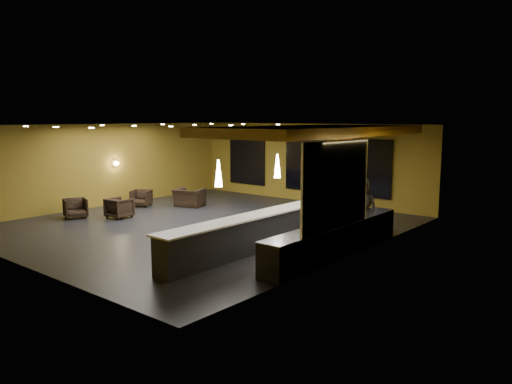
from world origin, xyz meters
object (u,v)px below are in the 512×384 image
Objects in this scene: column at (346,174)px; pendant_2 at (323,160)px; bar_stool_0 at (159,248)px; pendant_1 at (277,166)px; bar_stool_4 at (289,215)px; bar_counter at (267,230)px; bar_stool_5 at (305,209)px; prep_counter at (335,240)px; staff_a at (335,207)px; armchair_a at (75,208)px; bar_stool_3 at (263,222)px; bar_stool_1 at (194,239)px; staff_b at (361,205)px; pendant_0 at (219,173)px; armchair_b at (119,208)px; armchair_c at (141,198)px; bar_stool_2 at (230,229)px; armchair_d at (189,197)px; staff_c at (362,207)px.

column reaches higher than pendant_2.
bar_stool_0 is (-0.84, -7.93, -1.26)m from column.
pendant_1 reaches higher than bar_stool_4.
bar_stool_4 is at bearing 108.67° from bar_counter.
bar_stool_5 is (-0.95, 2.89, -1.81)m from pendant_1.
staff_a reaches higher than prep_counter.
bar_stool_3 is at bearing -54.61° from armchair_a.
staff_a reaches higher than bar_stool_1.
staff_b is (1.22, -1.17, -0.84)m from column.
column is 1.71m from pendant_2.
staff_b is at bearing 34.15° from bar_stool_4.
pendant_0 is 2.44m from bar_stool_0.
column is at bearing 116.00° from prep_counter.
pendant_2 is at bearing 154.11° from staff_a.
bar_stool_4 is (6.22, 2.33, 0.16)m from armchair_b.
bar_stool_4 is at bearing -29.17° from armchair_c.
pendant_0 is at bearing -90.00° from pendant_1.
staff_b is 2.26× the size of bar_stool_1.
bar_stool_2 is at bearing 172.21° from armchair_b.
bar_stool_1 is 1.01× the size of bar_stool_2.
column reaches higher than armchair_c.
bar_stool_0 reaches higher than armchair_c.
bar_stool_4 is at bearing -163.51° from armchair_b.
bar_counter is at bearing 90.00° from pendant_0.
staff_a is 1.46× the size of armchair_d.
pendant_2 reaches higher than bar_stool_5.
armchair_c is at bearing 170.70° from pendant_1.
staff_a reaches higher than bar_stool_0.
prep_counter is 1.71× the size of column.
pendant_2 reaches higher than staff_c.
staff_a is at bearing 66.50° from bar_stool_2.
pendant_0 reaches higher than bar_stool_4.
prep_counter reaches higher than armchair_c.
armchair_c is (-8.33, -2.74, -1.39)m from column.
pendant_2 is at bearing 90.00° from pendant_1.
pendant_2 is 2.08m from bar_stool_5.
bar_stool_3 is at bearing 80.34° from bar_stool_2.
column reaches higher than prep_counter.
column is at bearing 80.31° from bar_stool_2.
bar_stool_3 is (0.17, 4.02, 0.05)m from bar_stool_0.
bar_stool_3 reaches higher than armchair_b.
bar_stool_4 is (-0.72, 4.12, -1.80)m from pendant_0.
bar_stool_0 is 1.15m from bar_stool_1.
column reaches higher than staff_c.
staff_b is 0.38m from staff_c.
armchair_a is (-8.20, -4.29, -1.98)m from pendant_2.
bar_stool_3 is at bearing 104.01° from pendant_0.
bar_stool_1 is (-0.78, -2.18, 0.02)m from bar_counter.
bar_stool_5 is (7.38, 1.53, 0.18)m from armchair_c.
staff_a is 2.11× the size of bar_stool_1.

